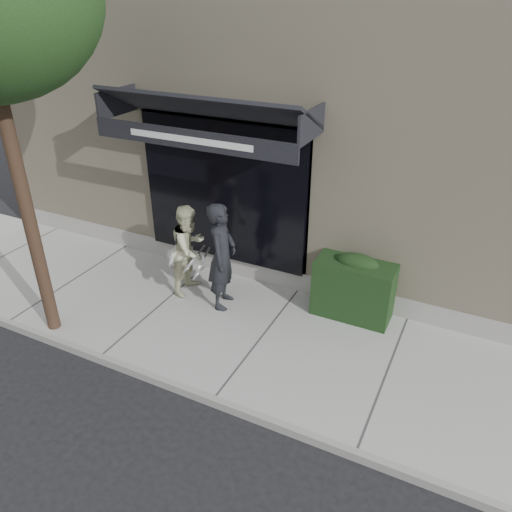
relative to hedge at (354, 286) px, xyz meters
The scene contains 7 objects.
ground 1.79m from the hedge, 131.35° to the right, with size 80.00×80.00×0.00m, color black.
sidewalk 1.77m from the hedge, 131.35° to the right, with size 20.00×3.00×0.12m, color #9FA09A.
curb 3.07m from the hedge, 111.45° to the right, with size 20.00×0.10×0.14m, color gray.
building_facade 4.39m from the hedge, 106.65° to the left, with size 14.30×8.04×5.64m.
hedge is the anchor object (origin of this frame).
pedestrian_front 2.28m from the hedge, 161.00° to the right, with size 0.80×0.95×1.91m.
pedestrian_back 2.94m from the hedge, 169.01° to the right, with size 0.63×0.81×1.66m.
Camera 1 is at (2.75, -5.81, 5.11)m, focal length 35.00 mm.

